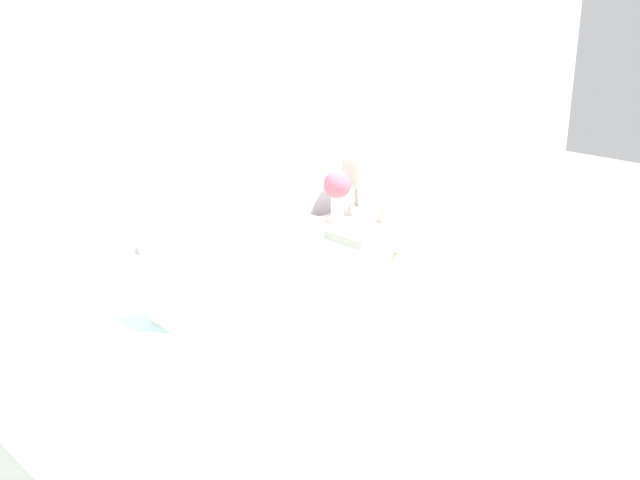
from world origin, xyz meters
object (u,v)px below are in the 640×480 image
(flower_vase, at_px, (338,189))
(alarm_clock, at_px, (385,214))
(nightstand, at_px, (363,267))
(table_lamp, at_px, (357,174))
(bed, at_px, (268,404))
(teacup, at_px, (368,220))

(flower_vase, relative_size, alarm_clock, 3.46)
(nightstand, bearing_deg, table_lamp, 59.22)
(bed, xyz_separation_m, teacup, (1.30, 0.72, 0.25))
(flower_vase, xyz_separation_m, alarm_clock, (0.21, -0.15, -0.15))
(table_lamp, xyz_separation_m, teacup, (-0.10, -0.18, -0.20))
(nightstand, relative_size, flower_vase, 1.83)
(teacup, bearing_deg, bed, -151.09)
(alarm_clock, bearing_deg, bed, -153.83)
(bed, height_order, teacup, bed)
(nightstand, relative_size, teacup, 4.73)
(nightstand, bearing_deg, teacup, -114.60)
(flower_vase, bearing_deg, bed, -144.78)
(teacup, distance_m, alarm_clock, 0.12)
(nightstand, xyz_separation_m, table_lamp, (0.08, 0.13, 0.49))
(teacup, bearing_deg, nightstand, 65.40)
(nightstand, height_order, flower_vase, flower_vase)
(bed, relative_size, teacup, 19.62)
(bed, relative_size, nightstand, 4.14)
(bed, height_order, flower_vase, bed)
(alarm_clock, bearing_deg, nightstand, 140.60)
(bed, xyz_separation_m, alarm_clock, (1.41, 0.69, 0.27))
(table_lamp, bearing_deg, alarm_clock, -85.79)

